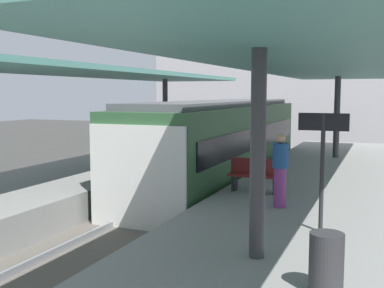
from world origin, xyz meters
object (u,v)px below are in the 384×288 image
Objects in this scene: platform_bench at (255,174)px; litter_bin at (326,264)px; platform_sign at (323,145)px; commuter_train at (222,143)px; passenger_near_bench at (280,169)px.

platform_bench is 1.75× the size of litter_bin.
platform_sign is 2.76× the size of litter_bin.
commuter_train is 5.28m from platform_bench.
platform_sign reaches higher than litter_bin.
platform_sign is 3.06m from litter_bin.
platform_sign is at bearing -56.41° from platform_bench.
passenger_near_bench is at bearing 109.04° from litter_bin.
platform_bench is at bearing 123.59° from platform_sign.
commuter_train is at bearing 119.45° from passenger_near_bench.
passenger_near_bench is (-1.52, 4.40, 0.47)m from litter_bin.
commuter_train is 5.92× the size of platform_sign.
platform_bench is at bearing 112.78° from litter_bin.
litter_bin is at bearing -70.96° from passenger_near_bench.
passenger_near_bench reaches higher than litter_bin.
platform_bench is 0.63× the size of platform_sign.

